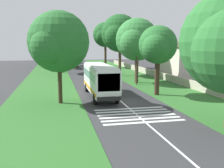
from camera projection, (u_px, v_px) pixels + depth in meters
name	position (u px, v px, depth m)	size (l,w,h in m)	color
ground	(122.00, 103.00, 27.41)	(160.00, 160.00, 0.00)	#333335
grass_verge_left	(47.00, 84.00, 40.18)	(120.00, 8.00, 0.04)	#2D6628
grass_verge_right	(147.00, 81.00, 43.62)	(120.00, 8.00, 0.04)	#2D6628
centre_line	(99.00, 83.00, 41.90)	(110.00, 0.16, 0.01)	silver
coach_bus	(100.00, 78.00, 30.32)	(11.16, 2.62, 3.73)	white
zebra_crossing	(137.00, 115.00, 22.61)	(4.95, 6.80, 0.01)	silver
trailing_car_0	(102.00, 73.00, 50.38)	(4.30, 1.78, 1.43)	black
trailing_car_1	(97.00, 70.00, 56.37)	(4.30, 1.78, 1.43)	silver
trailing_car_2	(90.00, 66.00, 65.19)	(4.30, 1.78, 1.43)	silver
trailing_minibus_0	(73.00, 61.00, 71.43)	(6.00, 2.14, 2.53)	#BFB299
roadside_tree_left_0	(56.00, 42.00, 73.82)	(8.50, 7.00, 10.50)	brown
roadside_tree_left_1	(58.00, 38.00, 67.00)	(7.57, 6.15, 11.10)	#3D2D1E
roadside_tree_left_2	(58.00, 43.00, 26.18)	(7.08, 6.20, 9.42)	#3D2D1E
roadside_tree_left_3	(61.00, 38.00, 55.37)	(8.03, 6.52, 10.92)	#4C3826
roadside_tree_left_4	(57.00, 46.00, 86.16)	(6.65, 5.58, 8.49)	brown
roadside_tree_right_1	(157.00, 46.00, 30.51)	(5.43, 4.57, 8.29)	#3D2D1E
roadside_tree_right_2	(105.00, 35.00, 68.43)	(7.42, 6.53, 11.90)	#3D2D1E
roadside_tree_right_3	(136.00, 41.00, 40.72)	(7.98, 6.69, 10.17)	#4C3826
roadside_tree_right_4	(119.00, 34.00, 50.25)	(8.61, 7.30, 11.86)	#4C3826
utility_pole	(137.00, 56.00, 39.06)	(0.24, 1.40, 8.33)	#473828
roadside_wall	(155.00, 74.00, 49.08)	(70.00, 0.40, 1.14)	#B2A893
roadside_building	(190.00, 59.00, 48.89)	(11.22, 10.42, 6.62)	beige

